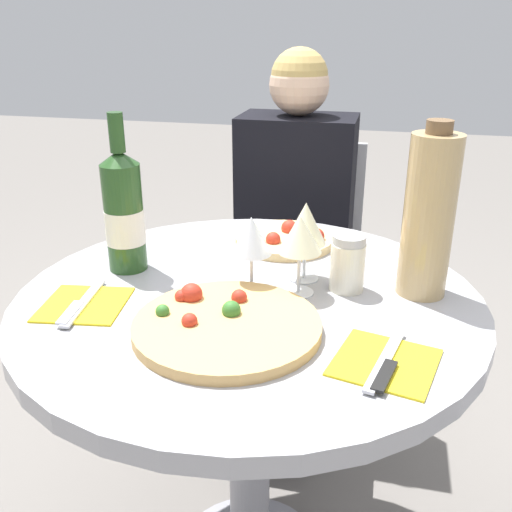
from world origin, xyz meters
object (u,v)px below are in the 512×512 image
Objects in this scene: chair_behind_diner at (297,278)px; wine_bottle at (124,212)px; dining_table at (249,349)px; tall_carafe at (429,216)px; pizza_large at (223,324)px; seated_diner at (290,270)px.

wine_bottle reaches higher than chair_behind_diner.
chair_behind_diner is at bearing 91.82° from dining_table.
dining_table is 0.44m from tall_carafe.
chair_behind_diner is at bearing 91.01° from pizza_large.
pizza_large reaches higher than dining_table.
pizza_large is (0.02, -0.75, 0.23)m from seated_diner.
pizza_large is at bearing -37.15° from wine_bottle.
wine_bottle is at bearing 167.83° from dining_table.
pizza_large is at bearing -145.24° from tall_carafe.
seated_diner is (-0.00, -0.14, 0.09)m from chair_behind_diner.
dining_table is 0.20m from pizza_large.
chair_behind_diner is at bearing -90.00° from seated_diner.
pizza_large is 0.43m from tall_carafe.
seated_diner is 3.56× the size of pizza_large.
pizza_large is (-0.01, -0.15, 0.14)m from dining_table.
tall_carafe is (0.60, 0.02, 0.03)m from wine_bottle.
wine_bottle is at bearing -177.71° from tall_carafe.
dining_table is at bearing 86.89° from pizza_large.
seated_diner reaches higher than tall_carafe.
seated_diner is at bearing 92.24° from dining_table.
pizza_large is 0.99× the size of wine_bottle.
wine_bottle is (-0.28, 0.06, 0.25)m from dining_table.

